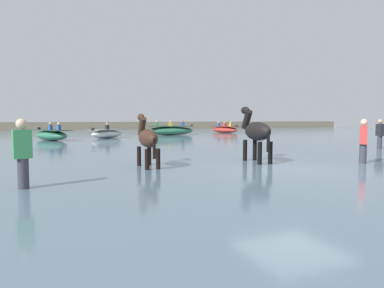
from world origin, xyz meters
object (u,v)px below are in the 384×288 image
object	(u,v)px
boat_far_offshore	(51,135)
person_onlooker_right	(380,136)
boat_near_starboard	(225,129)
person_wading_close	(23,159)
horse_lead_black	(256,133)
boat_near_port	(170,130)
boat_far_inshore	(107,134)
horse_trailing_dark_bay	(147,140)
person_spectator_far	(363,145)
channel_buoy	(149,138)

from	to	relation	value
boat_far_offshore	person_onlooker_right	distance (m)	18.28
boat_near_starboard	person_onlooker_right	distance (m)	19.27
person_wading_close	person_onlooker_right	distance (m)	14.59
boat_far_offshore	person_onlooker_right	bearing A→B (deg)	-42.43
horse_lead_black	boat_far_offshore	world-z (taller)	horse_lead_black
boat_near_port	person_wading_close	bearing A→B (deg)	-116.40
person_wading_close	boat_near_port	bearing A→B (deg)	63.60
boat_far_inshore	person_wading_close	distance (m)	17.88
horse_trailing_dark_bay	boat_near_starboard	world-z (taller)	horse_trailing_dark_bay
horse_lead_black	boat_far_inshore	world-z (taller)	horse_lead_black
boat_far_inshore	boat_far_offshore	distance (m)	3.91
boat_near_starboard	person_onlooker_right	size ratio (longest dim) A/B	2.23
horse_trailing_dark_bay	person_onlooker_right	xyz separation A→B (m)	(11.17, 1.66, -0.19)
boat_near_starboard	boat_far_offshore	distance (m)	17.36
boat_far_inshore	person_wading_close	world-z (taller)	person_wading_close
boat_near_port	person_onlooker_right	distance (m)	17.00
boat_near_port	person_spectator_far	distance (m)	19.92
person_wading_close	person_spectator_far	bearing A→B (deg)	1.36
horse_trailing_dark_bay	person_spectator_far	world-z (taller)	horse_trailing_dark_bay
horse_trailing_dark_bay	boat_far_inshore	distance (m)	15.45
boat_far_offshore	person_spectator_far	xyz separation A→B (m)	(8.46, -15.74, 0.22)
boat_far_inshore	boat_near_starboard	distance (m)	13.45
boat_near_port	horse_lead_black	bearing A→B (deg)	-101.19
horse_lead_black	channel_buoy	bearing A→B (deg)	90.33
boat_far_inshore	person_wading_close	bearing A→B (deg)	-103.87
person_onlooker_right	boat_far_inshore	bearing A→B (deg)	125.64
boat_far_offshore	person_onlooker_right	world-z (taller)	person_onlooker_right
person_spectator_far	person_wading_close	bearing A→B (deg)	-178.64
channel_buoy	person_onlooker_right	bearing A→B (deg)	-51.78
boat_near_port	channel_buoy	size ratio (longest dim) A/B	6.23
person_spectator_far	boat_far_offshore	bearing A→B (deg)	118.26
horse_lead_black	boat_near_starboard	world-z (taller)	horse_lead_black
horse_trailing_dark_bay	boat_far_inshore	bearing A→B (deg)	85.08
person_spectator_far	channel_buoy	size ratio (longest dim) A/B	2.50
person_onlooker_right	person_spectator_far	world-z (taller)	same
boat_far_offshore	person_wading_close	distance (m)	15.97
horse_lead_black	channel_buoy	distance (m)	11.84
horse_lead_black	person_spectator_far	xyz separation A→B (m)	(2.74, -1.55, -0.34)
boat_near_starboard	boat_near_port	size ratio (longest dim) A/B	0.90
boat_far_inshore	boat_far_offshore	bearing A→B (deg)	-159.14
horse_lead_black	boat_near_starboard	bearing A→B (deg)	63.93
horse_lead_black	person_wading_close	size ratio (longest dim) A/B	1.25
horse_lead_black	person_wading_close	distance (m)	6.60
horse_trailing_dark_bay	person_wading_close	bearing A→B (deg)	-146.46
channel_buoy	boat_far_inshore	bearing A→B (deg)	117.97
horse_trailing_dark_bay	boat_far_offshore	bearing A→B (deg)	99.44
horse_trailing_dark_bay	channel_buoy	size ratio (longest dim) A/B	2.73
boat_near_port	boat_far_inshore	bearing A→B (deg)	-154.13
person_spectator_far	horse_lead_black	bearing A→B (deg)	150.54
boat_far_inshore	person_spectator_far	bearing A→B (deg)	-74.32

